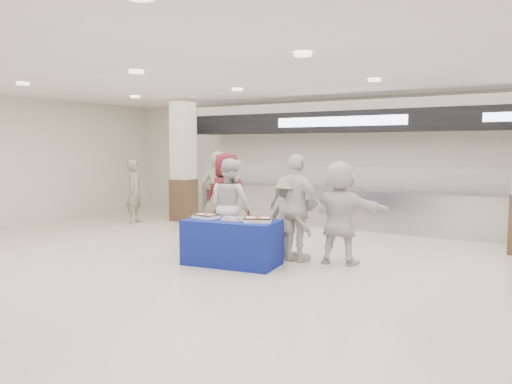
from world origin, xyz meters
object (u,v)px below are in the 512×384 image
Objects in this scene: sheet_cake_left at (206,216)px; cupcake_tray at (233,219)px; sheet_cake_right at (258,219)px; civilian_white at (340,212)px; display_table at (232,242)px; soldier_a at (218,198)px; chef_short at (296,208)px; soldier_bg at (135,191)px; soldier_b at (289,218)px; civilian_maroon at (227,199)px; chef_tall at (231,206)px.

sheet_cake_left is 1.09× the size of cupcake_tray.
civilian_white is at bearing 43.01° from sheet_cake_right.
cupcake_tray is at bearing -170.15° from sheet_cake_right.
display_table is 1.90m from soldier_a.
chef_short is at bearing 47.03° from cupcake_tray.
soldier_a is 3.64m from soldier_bg.
civilian_maroon is at bearing 1.72° from soldier_b.
sheet_cake_right reaches higher than display_table.
cupcake_tray is (0.54, 0.01, -0.01)m from sheet_cake_left.
cupcake_tray is 0.22× the size of chef_short.
display_table is 0.65m from sheet_cake_left.
cupcake_tray is 0.23× the size of civilian_white.
soldier_a reaches higher than display_table.
soldier_a is at bearing -20.18° from civilian_maroon.
soldier_a is at bearing 142.70° from sheet_cake_right.
soldier_a is (-1.23, 1.34, 0.56)m from display_table.
soldier_a is 1.97m from soldier_b.
sheet_cake_left is 1.58m from soldier_a.
display_table is at bearing 53.12° from chef_short.
chef_tall is 2.03m from civilian_white.
cupcake_tray is 0.23× the size of chef_tall.
chef_tall is at bearing -0.02° from civilian_white.
civilian_white is (2.50, -0.32, -0.06)m from civilian_maroon.
soldier_b is 5.61m from soldier_bg.
chef_tall reaches higher than display_table.
cupcake_tray is at bearing 1.57° from sheet_cake_left.
sheet_cake_left is at bearing 19.87° from civilian_white.
sheet_cake_right is (0.97, 0.09, 0.00)m from sheet_cake_left.
soldier_bg is at bearing -30.65° from civilian_maroon.
sheet_cake_right is 1.20m from chef_tall.
soldier_a is at bearing 124.79° from display_table.
civilian_white is (0.70, 0.22, -0.05)m from chef_short.
civilian_maroon reaches higher than cupcake_tray.
sheet_cake_right is 0.29× the size of civilian_maroon.
sheet_cake_left is at bearing -178.43° from cupcake_tray.
sheet_cake_left is at bearing 41.50° from chef_short.
display_table is 1.24m from chef_short.
display_table is at bearing 69.35° from soldier_b.
civilian_maroon is 0.99× the size of soldier_a.
chef_tall reaches higher than civilian_white.
display_table is at bearing 25.84° from civilian_white.
cupcake_tray is 1.78m from civilian_white.
chef_tall is 0.95× the size of chef_short.
soldier_bg reaches higher than cupcake_tray.
cupcake_tray reaches higher than display_table.
soldier_bg is at bearing 151.76° from cupcake_tray.
sheet_cake_left is 2.25m from civilian_white.
display_table is 0.89× the size of chef_tall.
soldier_b is 0.84× the size of civilian_white.
cupcake_tray is at bearing 27.59° from civilian_white.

